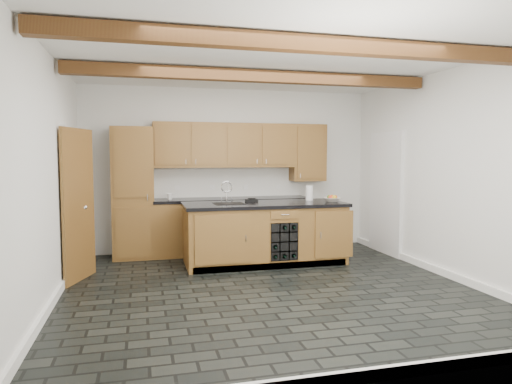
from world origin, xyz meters
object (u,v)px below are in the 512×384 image
Objects in this scene: kitchen_scale at (252,200)px; fruit_bowl at (332,200)px; island at (265,233)px; paper_towel at (309,193)px.

fruit_bowl is (1.23, -0.29, 0.01)m from kitchen_scale.
kitchen_scale reaches higher than island.
paper_towel is (0.80, 0.22, 0.58)m from island.
paper_towel is at bearing 134.21° from fruit_bowl.
paper_towel reaches higher than kitchen_scale.
island is 9.34× the size of fruit_bowl.
fruit_bowl is 0.40m from paper_towel.
paper_towel is at bearing -6.12° from kitchen_scale.
paper_towel is at bearing 15.45° from island.
island is 12.71× the size of kitchen_scale.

